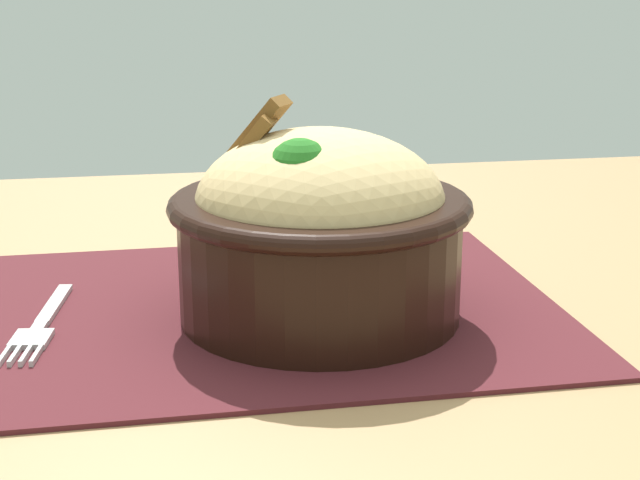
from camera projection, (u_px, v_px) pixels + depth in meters
table at (270, 431)px, 0.64m from camera, size 1.02×0.89×0.77m
placemat at (242, 310)px, 0.62m from camera, size 0.41×0.30×0.00m
bowl at (319, 227)px, 0.59m from camera, size 0.19×0.19×0.14m
fork at (40, 326)px, 0.59m from camera, size 0.03×0.13×0.00m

